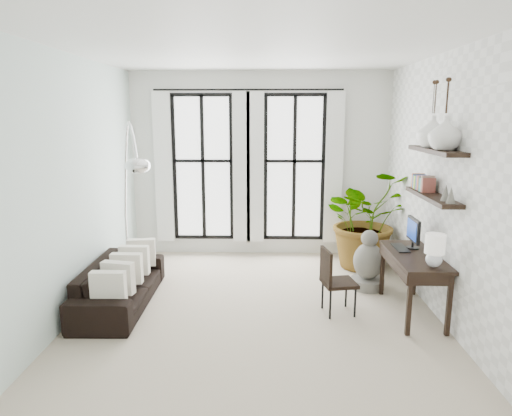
{
  "coord_description": "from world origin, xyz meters",
  "views": [
    {
      "loc": [
        0.13,
        -5.49,
        2.46
      ],
      "look_at": [
        -0.02,
        0.3,
        1.28
      ],
      "focal_mm": 32.0,
      "sensor_mm": 36.0,
      "label": 1
    }
  ],
  "objects_px": {
    "desk": "(415,260)",
    "arc_lamp": "(130,165)",
    "desk_chair": "(333,277)",
    "plant": "(366,218)",
    "buddha": "(368,264)",
    "sofa": "(120,284)"
  },
  "relations": [
    {
      "from": "desk",
      "to": "arc_lamp",
      "type": "distance_m",
      "value": 3.85
    },
    {
      "from": "desk",
      "to": "desk_chair",
      "type": "height_order",
      "value": "desk"
    },
    {
      "from": "desk_chair",
      "to": "arc_lamp",
      "type": "bearing_deg",
      "value": 157.42
    },
    {
      "from": "desk",
      "to": "desk_chair",
      "type": "relative_size",
      "value": 1.56
    },
    {
      "from": "plant",
      "to": "desk_chair",
      "type": "height_order",
      "value": "plant"
    },
    {
      "from": "plant",
      "to": "desk",
      "type": "distance_m",
      "value": 1.89
    },
    {
      "from": "desk",
      "to": "buddha",
      "type": "bearing_deg",
      "value": 111.67
    },
    {
      "from": "desk",
      "to": "buddha",
      "type": "relative_size",
      "value": 1.52
    },
    {
      "from": "sofa",
      "to": "plant",
      "type": "xyz_separation_m",
      "value": [
        3.54,
        1.64,
        0.53
      ]
    },
    {
      "from": "desk_chair",
      "to": "buddha",
      "type": "relative_size",
      "value": 0.97
    },
    {
      "from": "desk",
      "to": "arc_lamp",
      "type": "bearing_deg",
      "value": 170.65
    },
    {
      "from": "sofa",
      "to": "arc_lamp",
      "type": "relative_size",
      "value": 0.82
    },
    {
      "from": "arc_lamp",
      "to": "buddha",
      "type": "relative_size",
      "value": 2.76
    },
    {
      "from": "plant",
      "to": "buddha",
      "type": "height_order",
      "value": "plant"
    },
    {
      "from": "sofa",
      "to": "desk",
      "type": "relative_size",
      "value": 1.48
    },
    {
      "from": "desk",
      "to": "desk_chair",
      "type": "bearing_deg",
      "value": 178.2
    },
    {
      "from": "arc_lamp",
      "to": "buddha",
      "type": "height_order",
      "value": "arc_lamp"
    },
    {
      "from": "arc_lamp",
      "to": "plant",
      "type": "bearing_deg",
      "value": 20.42
    },
    {
      "from": "plant",
      "to": "buddha",
      "type": "bearing_deg",
      "value": -98.78
    },
    {
      "from": "sofa",
      "to": "desk_chair",
      "type": "height_order",
      "value": "desk_chair"
    },
    {
      "from": "sofa",
      "to": "desk_chair",
      "type": "relative_size",
      "value": 2.31
    },
    {
      "from": "arc_lamp",
      "to": "desk",
      "type": "bearing_deg",
      "value": -9.35
    }
  ]
}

